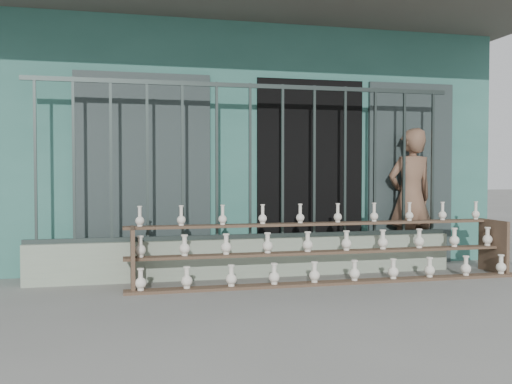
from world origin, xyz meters
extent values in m
plane|color=slate|center=(0.00, 0.00, 0.00)|extent=(60.00, 60.00, 0.00)
cube|color=#326A5E|center=(0.00, 4.30, 1.60)|extent=(7.00, 5.00, 3.20)
cube|color=black|center=(0.90, 1.82, 1.20)|extent=(1.40, 0.12, 2.40)
cube|color=#222E2D|center=(-1.20, 1.78, 1.20)|extent=(1.60, 0.08, 2.40)
cube|color=#222E2D|center=(2.30, 1.78, 1.20)|extent=(1.20, 0.08, 2.40)
cube|color=#59544C|center=(0.00, 1.20, 3.15)|extent=(7.40, 2.00, 0.12)
cube|color=#8F9E88|center=(0.00, 1.30, 0.23)|extent=(5.00, 0.20, 0.45)
cube|color=#283330|center=(-2.35, 1.30, 1.35)|extent=(0.03, 0.03, 1.80)
cube|color=#283330|center=(-1.96, 1.30, 1.35)|extent=(0.03, 0.03, 1.80)
cube|color=#283330|center=(-1.57, 1.30, 1.35)|extent=(0.03, 0.03, 1.80)
cube|color=#283330|center=(-1.18, 1.30, 1.35)|extent=(0.03, 0.03, 1.80)
cube|color=#283330|center=(-0.78, 1.30, 1.35)|extent=(0.03, 0.03, 1.80)
cube|color=#283330|center=(-0.39, 1.30, 1.35)|extent=(0.03, 0.03, 1.80)
cube|color=#283330|center=(0.00, 1.30, 1.35)|extent=(0.03, 0.03, 1.80)
cube|color=#283330|center=(0.39, 1.30, 1.35)|extent=(0.03, 0.03, 1.80)
cube|color=#283330|center=(0.78, 1.30, 1.35)|extent=(0.03, 0.03, 1.80)
cube|color=#283330|center=(1.17, 1.30, 1.35)|extent=(0.03, 0.03, 1.80)
cube|color=#283330|center=(1.57, 1.30, 1.35)|extent=(0.03, 0.03, 1.80)
cube|color=#283330|center=(1.96, 1.30, 1.35)|extent=(0.03, 0.03, 1.80)
cube|color=#283330|center=(2.35, 1.30, 1.35)|extent=(0.03, 0.03, 1.80)
cube|color=#283330|center=(0.00, 1.30, 2.22)|extent=(5.00, 0.04, 0.05)
cube|color=#283330|center=(0.00, 1.30, 0.47)|extent=(5.00, 0.04, 0.05)
cube|color=brown|center=(0.80, 0.65, 0.01)|extent=(4.50, 0.18, 0.03)
cube|color=brown|center=(0.80, 0.90, 0.32)|extent=(4.50, 0.18, 0.03)
cube|color=brown|center=(0.80, 1.15, 0.61)|extent=(4.50, 0.18, 0.03)
cube|color=brown|center=(-1.35, 0.90, 0.32)|extent=(0.04, 0.55, 0.64)
cube|color=brown|center=(2.95, 0.90, 0.32)|extent=(0.04, 0.55, 0.64)
imported|color=brown|center=(2.19, 1.56, 0.89)|extent=(0.70, 0.51, 1.78)
camera|label=1|loc=(-1.45, -5.16, 1.22)|focal=40.00mm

